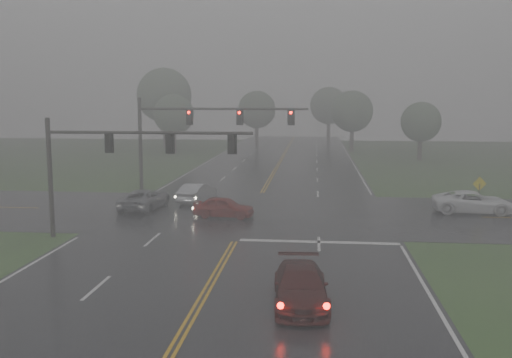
# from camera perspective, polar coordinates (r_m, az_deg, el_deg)

# --- Properties ---
(main_road) EXTENTS (18.00, 160.00, 0.02)m
(main_road) POSITION_cam_1_polar(r_m,az_deg,el_deg) (36.46, -0.85, -4.00)
(main_road) COLOR black
(main_road) RESTS_ON ground
(cross_street) EXTENTS (120.00, 14.00, 0.02)m
(cross_street) POSITION_cam_1_polar(r_m,az_deg,el_deg) (38.41, -0.50, -3.39)
(cross_street) COLOR black
(cross_street) RESTS_ON ground
(stop_bar) EXTENTS (8.50, 0.50, 0.01)m
(stop_bar) POSITION_cam_1_polar(r_m,az_deg,el_deg) (30.77, 6.30, -6.32)
(stop_bar) COLOR silver
(stop_bar) RESTS_ON ground
(sedan_maroon) EXTENTS (2.29, 4.96, 1.40)m
(sedan_maroon) POSITION_cam_1_polar(r_m,az_deg,el_deg) (21.78, 4.46, -12.42)
(sedan_maroon) COLOR #350B09
(sedan_maroon) RESTS_ON ground
(sedan_red) EXTENTS (4.06, 1.97, 1.34)m
(sedan_red) POSITION_cam_1_polar(r_m,az_deg,el_deg) (36.95, -3.22, -3.85)
(sedan_red) COLOR maroon
(sedan_red) RESTS_ON ground
(sedan_silver) EXTENTS (2.35, 4.53, 1.42)m
(sedan_silver) POSITION_cam_1_polar(r_m,az_deg,el_deg) (42.33, -5.90, -2.36)
(sedan_silver) COLOR #A7AAAF
(sedan_silver) RESTS_ON ground
(car_grey) EXTENTS (2.79, 5.20, 1.39)m
(car_grey) POSITION_cam_1_polar(r_m,az_deg,el_deg) (40.36, -11.04, -2.98)
(car_grey) COLOR #5B5D63
(car_grey) RESTS_ON ground
(pickup_white) EXTENTS (5.42, 2.74, 1.47)m
(pickup_white) POSITION_cam_1_polar(r_m,az_deg,el_deg) (40.94, 20.85, -3.21)
(pickup_white) COLOR white
(pickup_white) RESTS_ON ground
(signal_gantry_near) EXTENTS (11.32, 0.29, 6.59)m
(signal_gantry_near) POSITION_cam_1_polar(r_m,az_deg,el_deg) (31.70, -14.37, 2.37)
(signal_gantry_near) COLOR black
(signal_gantry_near) RESTS_ON ground
(signal_gantry_far) EXTENTS (14.01, 0.39, 7.70)m
(signal_gantry_far) POSITION_cam_1_polar(r_m,az_deg,el_deg) (47.10, -6.47, 5.32)
(signal_gantry_far) COLOR black
(signal_gantry_far) RESTS_ON ground
(sign_diamond_east) EXTENTS (0.96, 0.26, 2.36)m
(sign_diamond_east) POSITION_cam_1_polar(r_m,az_deg,el_deg) (41.65, 21.43, -0.83)
(sign_diamond_east) COLOR black
(sign_diamond_east) RESTS_ON ground
(tree_nw_a) EXTENTS (5.64, 5.64, 8.28)m
(tree_nw_a) POSITION_cam_1_polar(r_m,az_deg,el_deg) (80.70, -8.22, 6.42)
(tree_nw_a) COLOR #372C24
(tree_nw_a) RESTS_ON ground
(tree_ne_a) EXTENTS (6.00, 6.00, 8.81)m
(tree_ne_a) POSITION_cam_1_polar(r_m,az_deg,el_deg) (84.04, 9.61, 6.69)
(tree_ne_a) COLOR #372C24
(tree_ne_a) RESTS_ON ground
(tree_n_mid) EXTENTS (6.07, 6.07, 8.91)m
(tree_n_mid) POSITION_cam_1_polar(r_m,az_deg,el_deg) (92.58, 0.08, 6.95)
(tree_n_mid) COLOR #372C24
(tree_n_mid) RESTS_ON ground
(tree_e_near) EXTENTS (4.94, 4.94, 7.26)m
(tree_e_near) POSITION_cam_1_polar(r_m,az_deg,el_deg) (73.54, 16.16, 5.50)
(tree_e_near) COLOR #372C24
(tree_e_near) RESTS_ON ground
(tree_nw_b) EXTENTS (8.40, 8.40, 12.34)m
(tree_nw_b) POSITION_cam_1_polar(r_m,az_deg,el_deg) (89.74, -9.16, 8.26)
(tree_nw_b) COLOR #372C24
(tree_nw_b) RESTS_ON ground
(tree_n_far) EXTENTS (6.60, 6.60, 9.69)m
(tree_n_far) POSITION_cam_1_polar(r_m,az_deg,el_deg) (102.37, 7.30, 7.28)
(tree_n_far) COLOR #372C24
(tree_n_far) RESTS_ON ground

